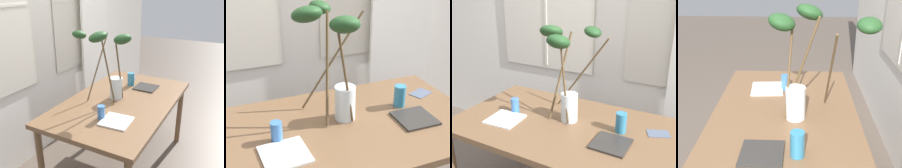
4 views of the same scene
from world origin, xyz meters
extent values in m
plane|color=brown|center=(0.00, 0.00, 0.00)|extent=(14.00, 14.00, 0.00)
cube|color=silver|center=(0.00, 0.98, 1.39)|extent=(5.41, 0.12, 2.78)
cube|color=white|center=(0.69, 0.91, 1.62)|extent=(1.00, 0.01, 1.51)
cube|color=silver|center=(0.69, 0.91, 1.62)|extent=(1.07, 0.01, 1.58)
cube|color=silver|center=(0.69, 0.90, 1.62)|extent=(0.02, 0.01, 1.51)
cube|color=silver|center=(0.69, 0.90, 1.62)|extent=(1.00, 0.01, 0.02)
cube|color=white|center=(0.86, 0.82, 1.23)|extent=(0.59, 0.03, 2.46)
cube|color=brown|center=(0.00, 0.00, 0.73)|extent=(1.56, 0.93, 0.04)
cylinder|color=brown|center=(0.72, -0.41, 0.36)|extent=(0.06, 0.06, 0.71)
cylinder|color=brown|center=(-0.72, 0.41, 0.36)|extent=(0.06, 0.06, 0.71)
cylinder|color=brown|center=(0.72, 0.41, 0.36)|extent=(0.06, 0.06, 0.71)
cylinder|color=silver|center=(0.02, 0.07, 0.86)|extent=(0.12, 0.12, 0.21)
cylinder|color=silver|center=(0.02, 0.07, 0.79)|extent=(0.11, 0.11, 0.07)
cylinder|color=brown|center=(-0.08, 0.11, 1.07)|extent=(0.10, 0.21, 0.62)
ellipsoid|color=#1E421E|center=(-0.17, 0.15, 1.37)|extent=(0.23, 0.23, 0.15)
cylinder|color=brown|center=(0.00, 0.03, 1.05)|extent=(0.10, 0.06, 0.58)
ellipsoid|color=#1E421E|center=(-0.02, -0.01, 1.34)|extent=(0.22, 0.23, 0.14)
cylinder|color=brown|center=(0.02, 0.27, 1.05)|extent=(0.41, 0.02, 0.58)
ellipsoid|color=#1E421E|center=(0.01, 0.47, 1.34)|extent=(0.16, 0.14, 0.12)
cylinder|color=#386BAD|center=(-0.41, -0.01, 0.81)|extent=(0.06, 0.06, 0.11)
cylinder|color=teal|center=(0.40, 0.08, 0.82)|extent=(0.07, 0.07, 0.14)
cube|color=white|center=(-0.40, -0.15, 0.76)|extent=(0.25, 0.25, 0.01)
cube|color=#2D2B28|center=(0.40, -0.10, 0.76)|extent=(0.23, 0.23, 0.01)
cube|color=#4C566B|center=(0.63, 0.18, 0.75)|extent=(0.17, 0.15, 0.00)
camera|label=1|loc=(-2.01, -0.98, 1.78)|focal=40.97mm
camera|label=2|loc=(-0.64, -1.47, 1.75)|focal=52.14mm
camera|label=3|loc=(0.86, -1.55, 1.71)|focal=44.95mm
camera|label=4|loc=(1.65, 0.09, 1.70)|focal=48.08mm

